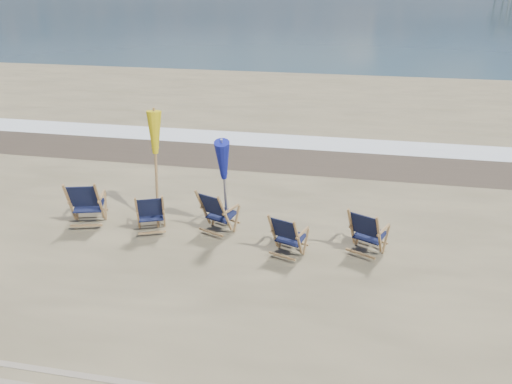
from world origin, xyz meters
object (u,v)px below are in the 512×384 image
at_px(beach_chair_3, 298,240).
at_px(umbrella_yellow, 153,140).
at_px(beach_chair_2, 225,216).
at_px(beach_chair_0, 100,203).
at_px(beach_chair_4, 379,237).
at_px(umbrella_blue, 224,159).
at_px(beach_chair_1, 164,213).

bearing_deg(beach_chair_3, umbrella_yellow, 2.56).
xyz_separation_m(beach_chair_2, beach_chair_3, (1.52, -0.62, -0.04)).
bearing_deg(beach_chair_0, beach_chair_3, 156.57).
relative_size(beach_chair_0, beach_chair_2, 1.09).
bearing_deg(beach_chair_4, beach_chair_3, 37.46).
bearing_deg(umbrella_blue, beach_chair_3, -29.86).
height_order(beach_chair_2, umbrella_blue, umbrella_blue).
distance_m(umbrella_yellow, umbrella_blue, 1.47).
distance_m(beach_chair_1, umbrella_blue, 1.69).
height_order(beach_chair_0, beach_chair_2, beach_chair_0).
distance_m(beach_chair_0, beach_chair_2, 2.66).
xyz_separation_m(beach_chair_0, beach_chair_3, (4.19, -0.60, -0.08)).
distance_m(beach_chair_3, beach_chair_4, 1.49).
height_order(beach_chair_3, umbrella_blue, umbrella_blue).
relative_size(beach_chair_0, beach_chair_4, 1.10).
xyz_separation_m(beach_chair_1, beach_chair_2, (1.27, 0.03, 0.03)).
bearing_deg(beach_chair_4, beach_chair_2, 19.10).
relative_size(umbrella_yellow, umbrella_blue, 1.15).
xyz_separation_m(beach_chair_3, beach_chair_4, (1.45, 0.33, 0.03)).
distance_m(beach_chair_0, umbrella_yellow, 1.81).
xyz_separation_m(beach_chair_4, umbrella_yellow, (-4.47, 0.59, 1.39)).
bearing_deg(beach_chair_4, beach_chair_0, 22.04).
bearing_deg(umbrella_yellow, beach_chair_2, -10.89).
relative_size(beach_chair_3, umbrella_yellow, 0.38).
bearing_deg(beach_chair_2, beach_chair_4, -163.97).
height_order(beach_chair_3, umbrella_yellow, umbrella_yellow).
relative_size(beach_chair_3, umbrella_blue, 0.44).
relative_size(beach_chair_0, umbrella_blue, 0.51).
height_order(beach_chair_4, umbrella_blue, umbrella_blue).
relative_size(beach_chair_0, beach_chair_1, 1.17).
xyz_separation_m(beach_chair_1, umbrella_yellow, (-0.22, 0.32, 1.43)).
xyz_separation_m(beach_chair_3, umbrella_blue, (-1.59, 0.91, 1.13)).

